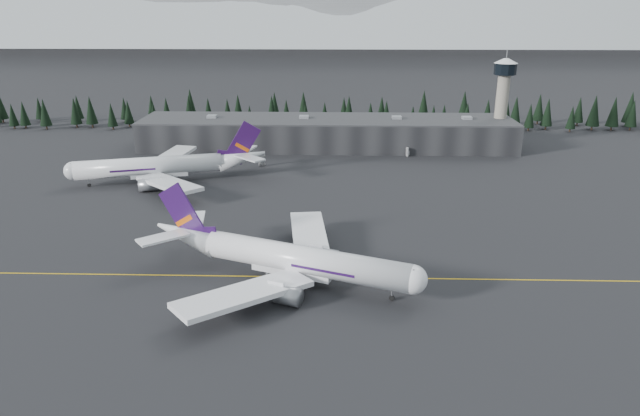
{
  "coord_description": "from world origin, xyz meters",
  "views": [
    {
      "loc": [
        4.03,
        -119.6,
        59.01
      ],
      "look_at": [
        0.0,
        20.0,
        9.0
      ],
      "focal_mm": 32.0,
      "sensor_mm": 36.0,
      "label": 1
    }
  ],
  "objects_px": {
    "control_tower": "(503,93)",
    "terminal": "(327,133)",
    "gse_vehicle_b": "(408,155)",
    "gse_vehicle_a": "(262,164)",
    "jet_main": "(282,257)",
    "jet_parked": "(167,166)"
  },
  "relations": [
    {
      "from": "terminal",
      "to": "control_tower",
      "type": "distance_m",
      "value": 76.98
    },
    {
      "from": "gse_vehicle_b",
      "to": "gse_vehicle_a",
      "type": "bearing_deg",
      "value": -101.84
    },
    {
      "from": "jet_main",
      "to": "gse_vehicle_b",
      "type": "bearing_deg",
      "value": 90.92
    },
    {
      "from": "jet_main",
      "to": "jet_parked",
      "type": "bearing_deg",
      "value": 143.45
    },
    {
      "from": "control_tower",
      "to": "gse_vehicle_a",
      "type": "xyz_separation_m",
      "value": [
        -99.58,
        -35.29,
        -22.66
      ]
    },
    {
      "from": "jet_parked",
      "to": "gse_vehicle_a",
      "type": "distance_m",
      "value": 37.35
    },
    {
      "from": "terminal",
      "to": "gse_vehicle_b",
      "type": "bearing_deg",
      "value": -25.75
    },
    {
      "from": "terminal",
      "to": "control_tower",
      "type": "xyz_separation_m",
      "value": [
        75.0,
        3.0,
        17.11
      ]
    },
    {
      "from": "jet_main",
      "to": "gse_vehicle_a",
      "type": "height_order",
      "value": "jet_main"
    },
    {
      "from": "control_tower",
      "to": "gse_vehicle_a",
      "type": "height_order",
      "value": "control_tower"
    },
    {
      "from": "gse_vehicle_a",
      "to": "jet_main",
      "type": "bearing_deg",
      "value": -98.09
    },
    {
      "from": "jet_main",
      "to": "gse_vehicle_a",
      "type": "distance_m",
      "value": 97.35
    },
    {
      "from": "jet_parked",
      "to": "gse_vehicle_a",
      "type": "relative_size",
      "value": 12.66
    },
    {
      "from": "jet_parked",
      "to": "gse_vehicle_a",
      "type": "bearing_deg",
      "value": -161.12
    },
    {
      "from": "jet_main",
      "to": "control_tower",
      "type": "bearing_deg",
      "value": 78.91
    },
    {
      "from": "control_tower",
      "to": "gse_vehicle_a",
      "type": "bearing_deg",
      "value": -160.49
    },
    {
      "from": "jet_main",
      "to": "gse_vehicle_a",
      "type": "relative_size",
      "value": 12.14
    },
    {
      "from": "control_tower",
      "to": "jet_main",
      "type": "bearing_deg",
      "value": -122.32
    },
    {
      "from": "jet_main",
      "to": "gse_vehicle_b",
      "type": "relative_size",
      "value": 16.17
    },
    {
      "from": "control_tower",
      "to": "terminal",
      "type": "bearing_deg",
      "value": -177.71
    },
    {
      "from": "terminal",
      "to": "gse_vehicle_a",
      "type": "bearing_deg",
      "value": -127.29
    },
    {
      "from": "jet_parked",
      "to": "gse_vehicle_b",
      "type": "xyz_separation_m",
      "value": [
        88.56,
        37.13,
        -5.05
      ]
    }
  ]
}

